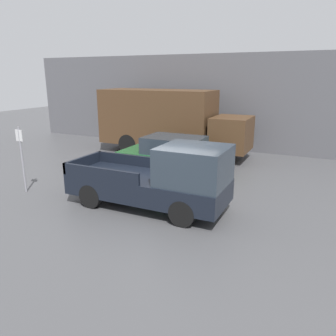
{
  "coord_description": "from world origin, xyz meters",
  "views": [
    {
      "loc": [
        4.1,
        -8.65,
        4.08
      ],
      "look_at": [
        -0.48,
        0.95,
        1.06
      ],
      "focal_mm": 35.0,
      "sensor_mm": 36.0,
      "label": 1
    }
  ],
  "objects_px": {
    "delivery_truck": "(167,120)",
    "parking_sign": "(22,156)",
    "pickup_truck": "(161,179)",
    "car": "(172,155)"
  },
  "relations": [
    {
      "from": "pickup_truck",
      "to": "car",
      "type": "bearing_deg",
      "value": 109.7
    },
    {
      "from": "pickup_truck",
      "to": "parking_sign",
      "type": "bearing_deg",
      "value": -171.99
    },
    {
      "from": "parking_sign",
      "to": "pickup_truck",
      "type": "bearing_deg",
      "value": 8.01
    },
    {
      "from": "delivery_truck",
      "to": "parking_sign",
      "type": "bearing_deg",
      "value": -104.36
    },
    {
      "from": "car",
      "to": "delivery_truck",
      "type": "xyz_separation_m",
      "value": [
        -1.83,
        3.31,
        0.99
      ]
    },
    {
      "from": "car",
      "to": "delivery_truck",
      "type": "bearing_deg",
      "value": 118.99
    },
    {
      "from": "pickup_truck",
      "to": "delivery_truck",
      "type": "bearing_deg",
      "value": 114.27
    },
    {
      "from": "pickup_truck",
      "to": "parking_sign",
      "type": "distance_m",
      "value": 5.19
    },
    {
      "from": "delivery_truck",
      "to": "parking_sign",
      "type": "relative_size",
      "value": 3.36
    },
    {
      "from": "pickup_truck",
      "to": "parking_sign",
      "type": "relative_size",
      "value": 2.14
    }
  ]
}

